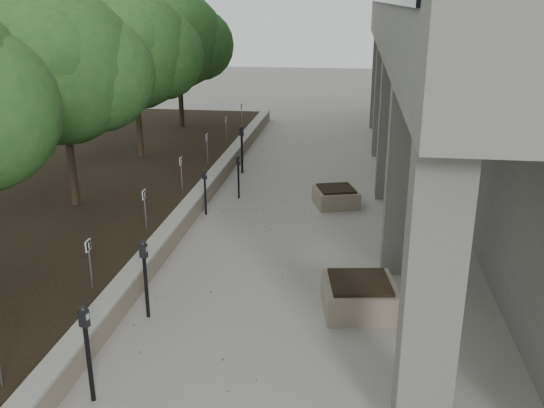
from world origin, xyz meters
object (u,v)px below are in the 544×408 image
Objects in this scene: crabapple_tree_4 at (135,76)px; parking_meter_2 at (146,280)px; crabapple_tree_3 at (64,100)px; parking_meter_3 at (205,192)px; parking_meter_4 at (238,177)px; crabapple_tree_5 at (179,61)px; parking_meter_1 at (88,354)px; planter_front at (359,295)px; planter_back at (336,196)px; parking_meter_5 at (242,150)px.

crabapple_tree_4 reaches higher than parking_meter_2.
crabapple_tree_3 is 4.33× the size of parking_meter_3.
crabapple_tree_3 is 4.27× the size of parking_meter_4.
parking_meter_3 is at bearing -52.28° from crabapple_tree_4.
crabapple_tree_5 is at bearing 109.76° from parking_meter_2.
crabapple_tree_3 is 4.21m from parking_meter_3.
crabapple_tree_4 is at bearing 158.25° from parking_meter_4.
parking_meter_3 is (-0.27, 5.44, -0.12)m from parking_meter_2.
planter_front is (3.80, 3.19, -0.47)m from parking_meter_1.
parking_meter_2 is 1.16× the size of planter_front.
crabapple_tree_3 is at bearing -163.75° from planter_back.
parking_meter_3 is at bearing -90.01° from parking_meter_5.
parking_meter_5 is (3.53, -0.14, -2.33)m from crabapple_tree_4.
parking_meter_2 is 9.59m from parking_meter_5.
crabapple_tree_4 is 12.87m from parking_meter_1.
parking_meter_1 is (3.59, -12.13, -2.35)m from crabapple_tree_4.
parking_meter_1 is 2.41m from parking_meter_2.
crabapple_tree_4 is at bearing 148.04° from parking_meter_3.
crabapple_tree_3 is at bearing -136.97° from parking_meter_4.
planter_front is (3.85, -8.81, -0.48)m from parking_meter_5.
crabapple_tree_5 is (0.00, 10.00, 0.00)m from crabapple_tree_3.
crabapple_tree_4 is 5.42m from parking_meter_4.
parking_meter_1 is 9.64m from planter_back.
crabapple_tree_5 is at bearing 129.99° from planter_back.
parking_meter_3 is at bearing 12.17° from crabapple_tree_3.
parking_meter_3 is at bearing 98.90° from parking_meter_2.
crabapple_tree_3 reaches higher than planter_back.
planter_back is at bearing -50.01° from crabapple_tree_5.
parking_meter_1 is 1.38× the size of planter_back.
parking_meter_2 is (3.58, -4.73, -2.37)m from crabapple_tree_3.
planter_front is 1.16× the size of planter_back.
crabapple_tree_4 reaches higher than parking_meter_4.
crabapple_tree_4 is at bearing 90.00° from crabapple_tree_3.
planter_front is (3.80, 0.78, -0.45)m from parking_meter_2.
crabapple_tree_4 is 4.33× the size of parking_meter_3.
crabapple_tree_5 reaches higher than parking_meter_3.
parking_meter_5 is at bearing 96.40° from parking_meter_2.
planter_back is (-0.64, 5.91, -0.04)m from planter_front.
crabapple_tree_4 is 3.63× the size of parking_meter_2.
parking_meter_2 is at bearing -52.83° from crabapple_tree_3.
crabapple_tree_5 is 3.53× the size of parking_meter_1.
crabapple_tree_3 reaches higher than parking_meter_1.
crabapple_tree_5 is 15.34m from parking_meter_2.
parking_meter_5 is (0.21, 4.15, 0.16)m from parking_meter_3.
parking_meter_1 is (3.59, -7.13, -2.35)m from crabapple_tree_3.
planter_back is at bearing 16.25° from crabapple_tree_3.
parking_meter_1 is 1.03× the size of parking_meter_2.
crabapple_tree_3 is at bearing -147.51° from parking_meter_3.
planter_front is 5.94m from planter_back.
parking_meter_1 is 0.98× the size of parking_meter_5.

